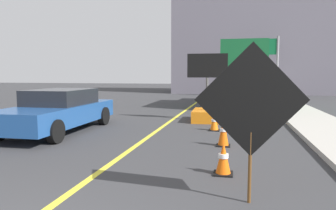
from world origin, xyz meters
name	(u,v)px	position (x,y,z in m)	size (l,w,h in m)	color
lane_center_stripe	(139,143)	(0.00, 6.00, 0.00)	(0.14, 36.00, 0.01)	yellow
roadwork_sign	(252,103)	(2.76, 2.53, 1.47)	(1.61, 0.33, 2.33)	#593819
arrow_board_trailer	(207,109)	(1.42, 10.58, 0.48)	(1.60, 1.84, 2.70)	orange
box_truck	(242,74)	(2.91, 17.09, 1.92)	(2.49, 7.52, 3.60)	black
pickup_car	(58,110)	(-3.15, 7.20, 0.70)	(2.07, 4.97, 1.38)	navy
highway_guide_sign	(268,56)	(5.09, 25.30, 3.42)	(2.79, 0.20, 5.00)	gray
far_building_block	(258,42)	(4.68, 31.54, 5.17)	(16.54, 7.38, 10.35)	slate
traffic_cone_near_sign	(223,158)	(2.34, 3.78, 0.31)	(0.36, 0.36, 0.62)	black
traffic_cone_mid_lane	(223,132)	(2.25, 6.17, 0.37)	(0.36, 0.36, 0.76)	black
traffic_cone_far_lane	(214,122)	(1.87, 8.41, 0.30)	(0.36, 0.36, 0.61)	black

